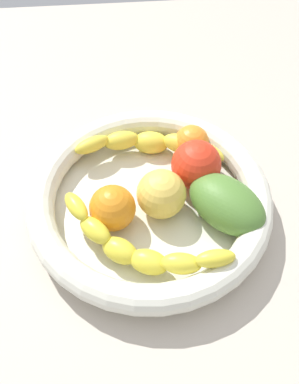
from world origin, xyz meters
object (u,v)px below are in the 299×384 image
(banana_draped_right, at_px, (137,248))
(apple_yellow, at_px, (161,194))
(tomato_red, at_px, (196,165))
(orange_front, at_px, (192,142))
(banana_draped_left, at_px, (150,144))
(mango_green, at_px, (227,204))
(fruit_bowl, at_px, (150,200))
(orange_mid_left, at_px, (112,208))

(banana_draped_right, height_order, apple_yellow, apple_yellow)
(tomato_red, bearing_deg, orange_front, -2.64)
(banana_draped_left, height_order, orange_front, orange_front)
(mango_green, distance_m, tomato_red, 0.08)
(orange_front, height_order, tomato_red, tomato_red)
(banana_draped_left, distance_m, banana_draped_right, 0.18)
(fruit_bowl, distance_m, orange_mid_left, 0.06)
(mango_green, height_order, apple_yellow, apple_yellow)
(fruit_bowl, relative_size, orange_front, 6.40)
(fruit_bowl, relative_size, apple_yellow, 4.99)
(banana_draped_left, xyz_separation_m, banana_draped_right, (-0.18, 0.03, 0.00))
(orange_front, bearing_deg, banana_draped_right, 151.46)
(orange_front, relative_size, tomato_red, 0.74)
(mango_green, xyz_separation_m, apple_yellow, (0.02, 0.09, 0.00))
(banana_draped_left, bearing_deg, apple_yellow, -177.17)
(apple_yellow, bearing_deg, fruit_bowl, 62.84)
(tomato_red, bearing_deg, mango_green, -155.77)
(orange_mid_left, distance_m, tomato_red, 0.14)
(mango_green, bearing_deg, orange_front, 13.05)
(banana_draped_right, relative_size, apple_yellow, 3.12)
(fruit_bowl, xyz_separation_m, banana_draped_right, (-0.08, 0.02, 0.02))
(orange_front, xyz_separation_m, apple_yellow, (-0.10, 0.06, 0.01))
(orange_mid_left, bearing_deg, banana_draped_left, -27.36)
(fruit_bowl, height_order, apple_yellow, apple_yellow)
(apple_yellow, bearing_deg, orange_mid_left, 102.91)
(orange_front, distance_m, mango_green, 0.13)
(fruit_bowl, xyz_separation_m, orange_mid_left, (-0.02, 0.05, 0.02))
(orange_front, xyz_separation_m, tomato_red, (-0.05, 0.00, 0.01))
(banana_draped_right, xyz_separation_m, orange_front, (0.18, -0.10, -0.00))
(mango_green, bearing_deg, banana_draped_left, 35.74)
(banana_draped_left, height_order, tomato_red, tomato_red)
(apple_yellow, bearing_deg, banana_draped_right, 153.33)
(banana_draped_right, relative_size, orange_front, 4.00)
(apple_yellow, bearing_deg, banana_draped_left, 2.83)
(orange_front, distance_m, orange_mid_left, 0.17)
(banana_draped_left, relative_size, apple_yellow, 3.34)
(tomato_red, bearing_deg, fruit_bowl, 118.49)
(banana_draped_right, bearing_deg, fruit_bowl, -15.38)
(orange_front, bearing_deg, fruit_bowl, 141.62)
(banana_draped_right, bearing_deg, orange_front, -28.54)
(orange_front, relative_size, orange_mid_left, 0.85)
(orange_mid_left, bearing_deg, banana_draped_right, -155.48)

